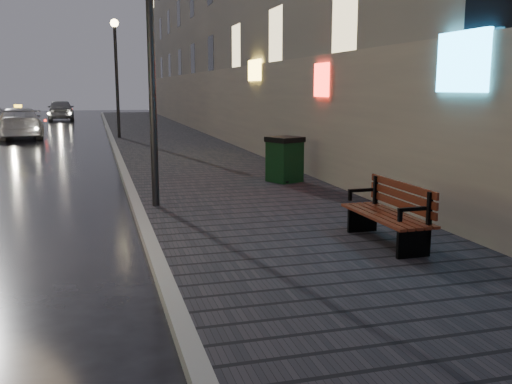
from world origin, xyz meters
The scene contains 10 objects.
ground centered at (0.00, 0.00, 0.00)m, with size 120.00×120.00×0.00m, color black.
sidewalk centered at (3.90, 21.00, 0.07)m, with size 4.60×58.00×0.15m, color black.
curb centered at (1.50, 21.00, 0.07)m, with size 0.20×58.00×0.15m, color slate.
building_near centered at (7.10, 25.00, 6.50)m, with size 1.80×50.00×13.00m, color #605B54.
lamp_near centered at (1.85, 6.00, 3.49)m, with size 0.36×0.36×5.28m.
lamp_far centered at (1.85, 22.00, 3.49)m, with size 0.36×0.36×5.28m.
bench centered at (4.89, 2.29, 0.61)m, with size 0.65×1.79×0.91m.
trash_bin centered at (5.19, 8.06, 0.71)m, with size 0.95×0.95×1.10m.
taxi_mid centered at (-2.73, 24.80, 0.74)m, with size 2.07×5.08×1.47m, color silver.
car_far centered at (-1.57, 40.18, 0.78)m, with size 1.84×4.57×1.56m, color gray.
Camera 1 is at (0.76, -5.03, 2.42)m, focal length 40.00 mm.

